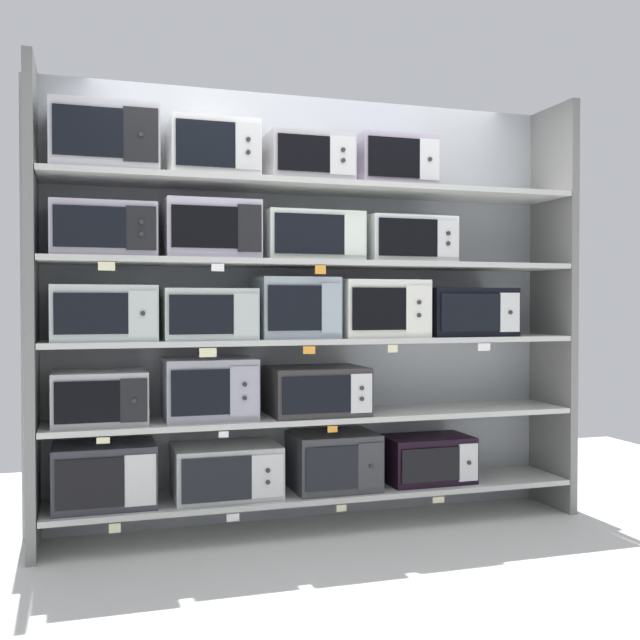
# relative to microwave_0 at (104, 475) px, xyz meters

# --- Properties ---
(ground) EXTENTS (7.00, 6.00, 0.02)m
(ground) POSITION_rel_microwave_0_xyz_m (1.18, -1.00, -0.39)
(ground) COLOR silver
(back_panel) EXTENTS (3.20, 0.04, 2.49)m
(back_panel) POSITION_rel_microwave_0_xyz_m (1.18, 0.25, 0.87)
(back_panel) COLOR #9EA3A8
(back_panel) RESTS_ON ground
(upright_left) EXTENTS (0.05, 0.45, 2.49)m
(upright_left) POSITION_rel_microwave_0_xyz_m (-0.35, 0.00, 0.87)
(upright_left) COLOR slate
(upright_left) RESTS_ON ground
(upright_right) EXTENTS (0.05, 0.45, 2.49)m
(upright_right) POSITION_rel_microwave_0_xyz_m (2.71, 0.00, 0.87)
(upright_right) COLOR slate
(upright_right) RESTS_ON ground
(shelf_0) EXTENTS (3.00, 0.45, 0.03)m
(shelf_0) POSITION_rel_microwave_0_xyz_m (1.18, 0.00, -0.18)
(shelf_0) COLOR beige
(shelf_0) RESTS_ON ground
(microwave_0) EXTENTS (0.52, 0.37, 0.33)m
(microwave_0) POSITION_rel_microwave_0_xyz_m (0.00, 0.00, 0.00)
(microwave_0) COLOR #2F2F37
(microwave_0) RESTS_ON shelf_0
(microwave_1) EXTENTS (0.57, 0.39, 0.28)m
(microwave_1) POSITION_rel_microwave_0_xyz_m (0.64, -0.00, -0.02)
(microwave_1) COLOR #A2A6A4
(microwave_1) RESTS_ON shelf_0
(microwave_2) EXTENTS (0.48, 0.40, 0.32)m
(microwave_2) POSITION_rel_microwave_0_xyz_m (1.26, 0.00, -0.00)
(microwave_2) COLOR #353537
(microwave_2) RESTS_ON shelf_0
(microwave_3) EXTENTS (0.51, 0.34, 0.27)m
(microwave_3) POSITION_rel_microwave_0_xyz_m (1.84, 0.00, -0.03)
(microwave_3) COLOR black
(microwave_3) RESTS_ON shelf_0
(price_tag_0) EXTENTS (0.06, 0.00, 0.05)m
(price_tag_0) POSITION_rel_microwave_0_xyz_m (0.04, -0.22, -0.22)
(price_tag_0) COLOR beige
(price_tag_1) EXTENTS (0.07, 0.00, 0.04)m
(price_tag_1) POSITION_rel_microwave_0_xyz_m (0.64, -0.22, -0.22)
(price_tag_1) COLOR white
(price_tag_2) EXTENTS (0.06, 0.00, 0.03)m
(price_tag_2) POSITION_rel_microwave_0_xyz_m (1.23, -0.22, -0.22)
(price_tag_2) COLOR beige
(price_tag_3) EXTENTS (0.07, 0.00, 0.03)m
(price_tag_3) POSITION_rel_microwave_0_xyz_m (1.81, -0.22, -0.21)
(price_tag_3) COLOR beige
(shelf_1) EXTENTS (3.00, 0.45, 0.03)m
(shelf_1) POSITION_rel_microwave_0_xyz_m (1.18, 0.00, 0.25)
(shelf_1) COLOR beige
(microwave_4) EXTENTS (0.48, 0.38, 0.27)m
(microwave_4) POSITION_rel_microwave_0_xyz_m (-0.02, -0.00, 0.41)
(microwave_4) COLOR #A4A2A5
(microwave_4) RESTS_ON shelf_1
(microwave_5) EXTENTS (0.49, 0.36, 0.33)m
(microwave_5) POSITION_rel_microwave_0_xyz_m (0.55, 0.00, 0.43)
(microwave_5) COLOR #9A99A8
(microwave_5) RESTS_ON shelf_1
(microwave_6) EXTENTS (0.54, 0.43, 0.27)m
(microwave_6) POSITION_rel_microwave_0_xyz_m (1.15, 0.00, 0.40)
(microwave_6) COLOR #2F2D2D
(microwave_6) RESTS_ON shelf_1
(price_tag_4) EXTENTS (0.06, 0.00, 0.03)m
(price_tag_4) POSITION_rel_microwave_0_xyz_m (-0.01, -0.22, 0.22)
(price_tag_4) COLOR beige
(price_tag_5) EXTENTS (0.05, 0.00, 0.03)m
(price_tag_5) POSITION_rel_microwave_0_xyz_m (0.59, -0.22, 0.22)
(price_tag_5) COLOR white
(price_tag_6) EXTENTS (0.06, 0.00, 0.03)m
(price_tag_6) POSITION_rel_microwave_0_xyz_m (1.18, -0.22, 0.22)
(price_tag_6) COLOR orange
(shelf_2) EXTENTS (3.00, 0.45, 0.03)m
(shelf_2) POSITION_rel_microwave_0_xyz_m (1.18, 0.00, 0.69)
(shelf_2) COLOR beige
(microwave_7) EXTENTS (0.52, 0.43, 0.29)m
(microwave_7) POSITION_rel_microwave_0_xyz_m (0.00, 0.00, 0.84)
(microwave_7) COLOR #B2BFB9
(microwave_7) RESTS_ON shelf_2
(microwave_8) EXTENTS (0.49, 0.43, 0.27)m
(microwave_8) POSITION_rel_microwave_0_xyz_m (0.54, 0.00, 0.84)
(microwave_8) COLOR #B1BBB5
(microwave_8) RESTS_ON shelf_2
(microwave_9) EXTENTS (0.43, 0.38, 0.34)m
(microwave_9) POSITION_rel_microwave_0_xyz_m (1.03, 0.00, 0.87)
(microwave_9) COLOR #96A2AF
(microwave_9) RESTS_ON shelf_2
(microwave_10) EXTENTS (0.50, 0.42, 0.33)m
(microwave_10) POSITION_rel_microwave_0_xyz_m (1.53, 0.00, 0.86)
(microwave_10) COLOR silver
(microwave_10) RESTS_ON shelf_2
(microwave_11) EXTENTS (0.54, 0.42, 0.28)m
(microwave_11) POSITION_rel_microwave_0_xyz_m (2.08, -0.00, 0.84)
(microwave_11) COLOR black
(microwave_11) RESTS_ON shelf_2
(price_tag_7) EXTENTS (0.09, 0.00, 0.05)m
(price_tag_7) POSITION_rel_microwave_0_xyz_m (0.51, -0.22, 0.64)
(price_tag_7) COLOR beige
(price_tag_8) EXTENTS (0.07, 0.00, 0.04)m
(price_tag_8) POSITION_rel_microwave_0_xyz_m (1.05, -0.22, 0.65)
(price_tag_8) COLOR orange
(price_tag_9) EXTENTS (0.06, 0.00, 0.04)m
(price_tag_9) POSITION_rel_microwave_0_xyz_m (1.53, -0.22, 0.65)
(price_tag_9) COLOR beige
(price_tag_10) EXTENTS (0.08, 0.00, 0.04)m
(price_tag_10) POSITION_rel_microwave_0_xyz_m (2.09, -0.22, 0.64)
(price_tag_10) COLOR white
(shelf_3) EXTENTS (3.00, 0.45, 0.03)m
(shelf_3) POSITION_rel_microwave_0_xyz_m (1.18, 0.00, 1.12)
(shelf_3) COLOR beige
(microwave_12) EXTENTS (0.52, 0.42, 0.27)m
(microwave_12) POSITION_rel_microwave_0_xyz_m (0.00, 0.00, 1.27)
(microwave_12) COLOR #A49DAF
(microwave_12) RESTS_ON shelf_3
(microwave_13) EXTENTS (0.50, 0.39, 0.31)m
(microwave_13) POSITION_rel_microwave_0_xyz_m (0.56, 0.00, 1.29)
(microwave_13) COLOR #B8B0C2
(microwave_13) RESTS_ON shelf_3
(microwave_14) EXTENTS (0.54, 0.35, 0.27)m
(microwave_14) POSITION_rel_microwave_0_xyz_m (1.12, -0.00, 1.27)
(microwave_14) COLOR silver
(microwave_14) RESTS_ON shelf_3
(microwave_15) EXTENTS (0.51, 0.39, 0.26)m
(microwave_15) POSITION_rel_microwave_0_xyz_m (1.70, -0.00, 1.26)
(microwave_15) COLOR silver
(microwave_15) RESTS_ON shelf_3
(price_tag_11) EXTENTS (0.08, 0.00, 0.04)m
(price_tag_11) POSITION_rel_microwave_0_xyz_m (0.01, -0.22, 1.08)
(price_tag_11) COLOR beige
(price_tag_12) EXTENTS (0.07, 0.00, 0.04)m
(price_tag_12) POSITION_rel_microwave_0_xyz_m (0.56, -0.22, 1.08)
(price_tag_12) COLOR white
(price_tag_13) EXTENTS (0.06, 0.00, 0.05)m
(price_tag_13) POSITION_rel_microwave_0_xyz_m (1.11, -0.22, 1.07)
(price_tag_13) COLOR orange
(shelf_4) EXTENTS (3.00, 0.45, 0.03)m
(shelf_4) POSITION_rel_microwave_0_xyz_m (1.18, 0.00, 1.55)
(shelf_4) COLOR beige
(microwave_16) EXTENTS (0.53, 0.44, 0.34)m
(microwave_16) POSITION_rel_microwave_0_xyz_m (0.01, 0.00, 1.73)
(microwave_16) COLOR #BABAC1
(microwave_16) RESTS_ON shelf_4
(microwave_17) EXTENTS (0.47, 0.37, 0.31)m
(microwave_17) POSITION_rel_microwave_0_xyz_m (0.57, -0.00, 1.72)
(microwave_17) COLOR white
(microwave_17) RESTS_ON shelf_4
(microwave_18) EXTENTS (0.46, 0.41, 0.26)m
(microwave_18) POSITION_rel_microwave_0_xyz_m (1.10, 0.00, 1.69)
(microwave_18) COLOR #B5B1B7
(microwave_18) RESTS_ON shelf_4
(microwave_19) EXTENTS (0.46, 0.34, 0.29)m
(microwave_19) POSITION_rel_microwave_0_xyz_m (1.62, -0.00, 1.71)
(microwave_19) COLOR #A499AF
(microwave_19) RESTS_ON shelf_4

